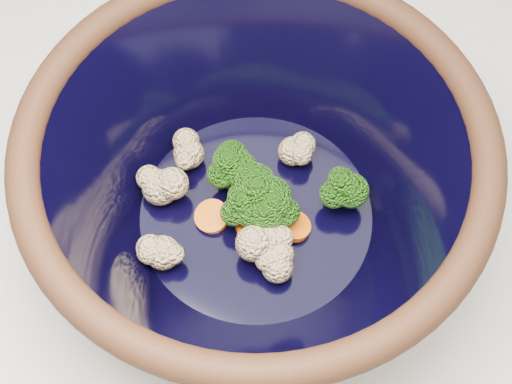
{
  "coord_description": "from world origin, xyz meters",
  "views": [
    {
      "loc": [
        0.04,
        -0.34,
        1.47
      ],
      "look_at": [
        -0.09,
        -0.1,
        0.97
      ],
      "focal_mm": 50.0,
      "sensor_mm": 36.0,
      "label": 1
    }
  ],
  "objects": [
    {
      "name": "counter",
      "position": [
        0.0,
        0.0,
        0.45
      ],
      "size": [
        1.2,
        1.2,
        0.9
      ],
      "primitive_type": "cube",
      "color": "beige",
      "rests_on": "ground"
    },
    {
      "name": "mixing_bowl",
      "position": [
        -0.09,
        -0.1,
        0.99
      ],
      "size": [
        0.39,
        0.39,
        0.16
      ],
      "rotation": [
        0.0,
        0.0,
        -0.15
      ],
      "color": "black",
      "rests_on": "counter"
    },
    {
      "name": "vegetable_pile",
      "position": [
        -0.09,
        -0.1,
        0.96
      ],
      "size": [
        0.17,
        0.16,
        0.06
      ],
      "color": "#608442",
      "rests_on": "mixing_bowl"
    }
  ]
}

